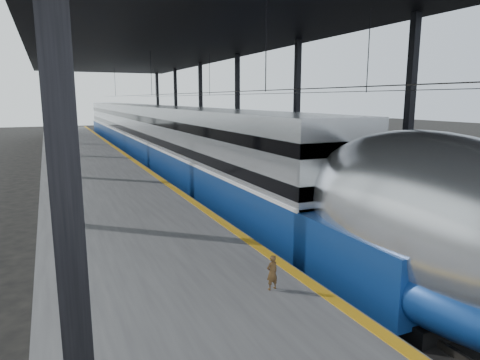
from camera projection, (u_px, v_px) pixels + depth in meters
ground at (282, 278)px, 12.54m from camera, size 160.00×160.00×0.00m
platform at (91, 169)px, 28.97m from camera, size 6.00×80.00×1.00m
yellow_strip at (132, 159)px, 30.00m from camera, size 0.30×80.00×0.01m
rails at (202, 167)px, 32.26m from camera, size 6.52×80.00×0.16m
canopy at (165, 41)px, 29.53m from camera, size 18.00×75.00×9.47m
tgv_train at (155, 136)px, 34.76m from camera, size 3.23×65.20×4.63m
second_train at (179, 130)px, 46.09m from camera, size 2.67×56.05×3.67m
child at (272, 272)px, 9.44m from camera, size 0.32×0.24×0.79m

